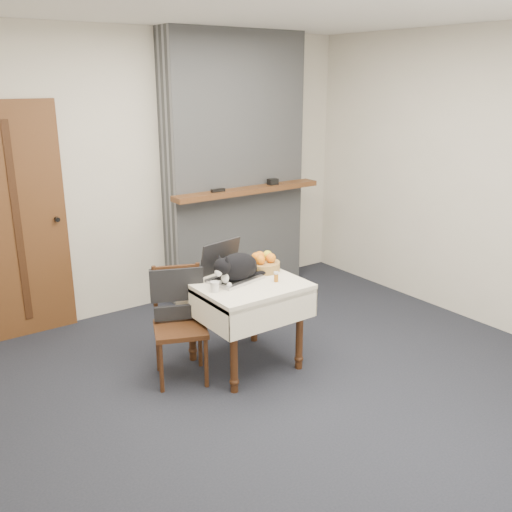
{
  "coord_description": "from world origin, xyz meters",
  "views": [
    {
      "loc": [
        -2.25,
        -2.93,
        2.17
      ],
      "look_at": [
        0.1,
        0.36,
        0.89
      ],
      "focal_mm": 40.0,
      "sensor_mm": 36.0,
      "label": 1
    }
  ],
  "objects_px": {
    "cream_jar": "(215,287)",
    "pill_bottle": "(276,277)",
    "chair": "(178,307)",
    "side_table": "(245,294)",
    "door": "(17,223)",
    "laptop": "(229,270)",
    "fruit_basket": "(263,263)",
    "cat": "(238,267)"
  },
  "relations": [
    {
      "from": "cream_jar",
      "to": "pill_bottle",
      "type": "bearing_deg",
      "value": -10.89
    },
    {
      "from": "pill_bottle",
      "to": "chair",
      "type": "xyz_separation_m",
      "value": [
        -0.66,
        0.33,
        -0.2
      ]
    },
    {
      "from": "side_table",
      "to": "chair",
      "type": "bearing_deg",
      "value": 160.91
    },
    {
      "from": "cream_jar",
      "to": "chair",
      "type": "relative_size",
      "value": 0.09
    },
    {
      "from": "door",
      "to": "laptop",
      "type": "height_order",
      "value": "door"
    },
    {
      "from": "door",
      "to": "fruit_basket",
      "type": "bearing_deg",
      "value": -44.78
    },
    {
      "from": "door",
      "to": "laptop",
      "type": "relative_size",
      "value": 4.59
    },
    {
      "from": "door",
      "to": "chair",
      "type": "distance_m",
      "value": 1.65
    },
    {
      "from": "side_table",
      "to": "cream_jar",
      "type": "xyz_separation_m",
      "value": [
        -0.3,
        -0.07,
        0.15
      ]
    },
    {
      "from": "cat",
      "to": "side_table",
      "type": "bearing_deg",
      "value": -43.44
    },
    {
      "from": "laptop",
      "to": "cat",
      "type": "xyz_separation_m",
      "value": [
        0.02,
        -0.08,
        0.04
      ]
    },
    {
      "from": "door",
      "to": "cream_jar",
      "type": "distance_m",
      "value": 1.9
    },
    {
      "from": "laptop",
      "to": "chair",
      "type": "xyz_separation_m",
      "value": [
        -0.41,
        0.06,
        -0.23
      ]
    },
    {
      "from": "laptop",
      "to": "cream_jar",
      "type": "height_order",
      "value": "laptop"
    },
    {
      "from": "side_table",
      "to": "laptop",
      "type": "bearing_deg",
      "value": 124.17
    },
    {
      "from": "cat",
      "to": "laptop",
      "type": "bearing_deg",
      "value": 88.14
    },
    {
      "from": "laptop",
      "to": "pill_bottle",
      "type": "height_order",
      "value": "laptop"
    },
    {
      "from": "cat",
      "to": "door",
      "type": "bearing_deg",
      "value": 109.02
    },
    {
      "from": "door",
      "to": "pill_bottle",
      "type": "distance_m",
      "value": 2.24
    },
    {
      "from": "cat",
      "to": "cream_jar",
      "type": "xyz_separation_m",
      "value": [
        -0.26,
        -0.09,
        -0.07
      ]
    },
    {
      "from": "pill_bottle",
      "to": "laptop",
      "type": "bearing_deg",
      "value": 133.3
    },
    {
      "from": "laptop",
      "to": "chair",
      "type": "bearing_deg",
      "value": 160.12
    },
    {
      "from": "door",
      "to": "chair",
      "type": "height_order",
      "value": "door"
    },
    {
      "from": "laptop",
      "to": "fruit_basket",
      "type": "distance_m",
      "value": 0.32
    },
    {
      "from": "fruit_basket",
      "to": "chair",
      "type": "xyz_separation_m",
      "value": [
        -0.73,
        0.06,
        -0.22
      ]
    },
    {
      "from": "door",
      "to": "fruit_basket",
      "type": "height_order",
      "value": "door"
    },
    {
      "from": "pill_bottle",
      "to": "door",
      "type": "bearing_deg",
      "value": 129.09
    },
    {
      "from": "side_table",
      "to": "cat",
      "type": "distance_m",
      "value": 0.23
    },
    {
      "from": "fruit_basket",
      "to": "side_table",
      "type": "bearing_deg",
      "value": -157.57
    },
    {
      "from": "pill_bottle",
      "to": "fruit_basket",
      "type": "relative_size",
      "value": 0.3
    },
    {
      "from": "cat",
      "to": "pill_bottle",
      "type": "bearing_deg",
      "value": -57.17
    },
    {
      "from": "laptop",
      "to": "pill_bottle",
      "type": "relative_size",
      "value": 5.66
    },
    {
      "from": "side_table",
      "to": "chair",
      "type": "xyz_separation_m",
      "value": [
        -0.48,
        0.17,
        -0.04
      ]
    },
    {
      "from": "door",
      "to": "pill_bottle",
      "type": "height_order",
      "value": "door"
    },
    {
      "from": "door",
      "to": "chair",
      "type": "xyz_separation_m",
      "value": [
        0.75,
        -1.4,
        -0.46
      ]
    },
    {
      "from": "side_table",
      "to": "cat",
      "type": "height_order",
      "value": "cat"
    },
    {
      "from": "side_table",
      "to": "cream_jar",
      "type": "distance_m",
      "value": 0.35
    },
    {
      "from": "door",
      "to": "side_table",
      "type": "xyz_separation_m",
      "value": [
        1.23,
        -1.57,
        -0.41
      ]
    },
    {
      "from": "laptop",
      "to": "cream_jar",
      "type": "xyz_separation_m",
      "value": [
        -0.23,
        -0.17,
        -0.03
      ]
    },
    {
      "from": "laptop",
      "to": "chair",
      "type": "distance_m",
      "value": 0.47
    },
    {
      "from": "laptop",
      "to": "cat",
      "type": "bearing_deg",
      "value": -85.01
    },
    {
      "from": "cream_jar",
      "to": "fruit_basket",
      "type": "height_order",
      "value": "fruit_basket"
    }
  ]
}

